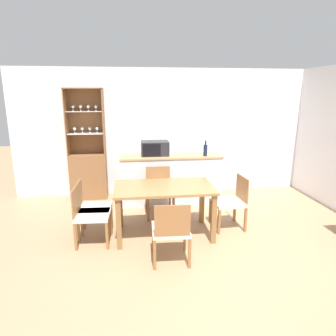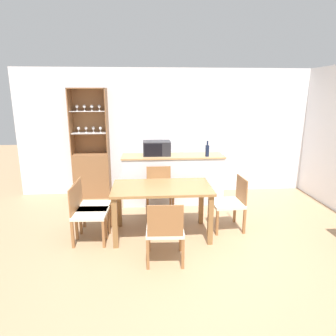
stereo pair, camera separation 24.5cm
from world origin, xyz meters
name	(u,v)px [view 2 (the right image)]	position (x,y,z in m)	size (l,w,h in m)	color
ground_plane	(210,252)	(0.00, 0.00, 0.00)	(18.00, 18.00, 0.00)	#A37F5B
wall_back	(185,132)	(0.00, 2.63, 1.27)	(6.80, 0.06, 2.55)	silver
kitchen_counter	(173,179)	(-0.32, 1.95, 0.47)	(1.91, 0.53, 0.93)	silver
display_cabinet	(92,166)	(-1.92, 2.42, 0.63)	(0.71, 0.38, 2.16)	brown
dining_table	(162,194)	(-0.61, 0.59, 0.64)	(1.43, 0.82, 0.75)	olive
dining_chair_head_far	(159,191)	(-0.61, 1.34, 0.43)	(0.47, 0.47, 0.82)	beige
dining_chair_side_left_far	(90,206)	(-1.66, 0.71, 0.43)	(0.48, 0.48, 0.82)	beige
dining_chair_head_near	(165,230)	(-0.61, -0.17, 0.43)	(0.48, 0.48, 0.82)	beige
dining_chair_side_right_far	(230,202)	(0.45, 0.71, 0.43)	(0.48, 0.48, 0.82)	beige
dining_chair_side_left_near	(87,213)	(-1.66, 0.47, 0.43)	(0.48, 0.48, 0.82)	beige
microwave	(157,148)	(-0.62, 1.98, 1.06)	(0.51, 0.36, 0.26)	#232328
wine_bottle	(207,150)	(0.30, 1.79, 1.04)	(0.07, 0.07, 0.29)	#141E38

